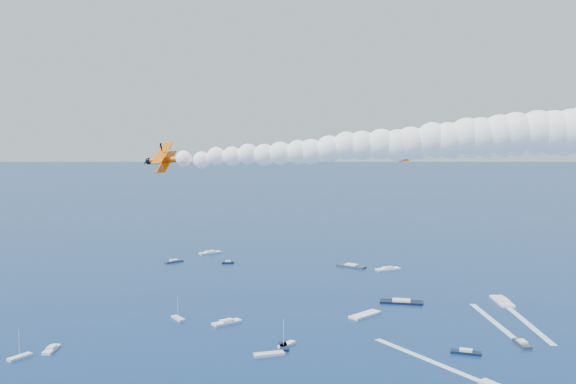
% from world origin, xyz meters
% --- Properties ---
extents(biplane_lead, '(9.29, 10.77, 7.17)m').
position_xyz_m(biplane_lead, '(23.58, 29.30, 57.38)').
color(biplane_lead, '#D54B04').
extents(biplane_trail, '(9.15, 10.77, 8.03)m').
position_xyz_m(biplane_trail, '(-11.08, 10.01, 56.41)').
color(biplane_trail, '#E05604').
extents(smoke_trail_trail, '(70.87, 39.26, 12.21)m').
position_xyz_m(smoke_trail_trail, '(21.99, 18.74, 59.05)').
color(smoke_trail_trail, white).
extents(spectator_boats, '(240.87, 164.53, 0.70)m').
position_xyz_m(spectator_boats, '(2.14, 123.37, 0.35)').
color(spectator_boats, silver).
rests_on(spectator_boats, ground).
extents(boat_wakes, '(83.58, 122.19, 0.04)m').
position_xyz_m(boat_wakes, '(17.93, 95.60, 0.03)').
color(boat_wakes, white).
rests_on(boat_wakes, ground).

